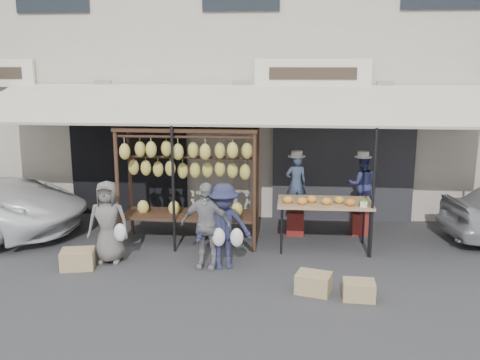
% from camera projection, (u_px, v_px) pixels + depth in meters
% --- Properties ---
extents(ground_plane, '(90.00, 90.00, 0.00)m').
position_uv_depth(ground_plane, '(221.00, 278.00, 8.55)').
color(ground_plane, '#2D2D30').
extents(shophouse, '(24.00, 6.15, 7.30)m').
position_uv_depth(shophouse, '(251.00, 52.00, 14.08)').
color(shophouse, '#BEB2A2').
rests_on(shophouse, ground_plane).
extents(awning, '(10.00, 2.35, 2.92)m').
position_uv_depth(awning, '(236.00, 105.00, 10.21)').
color(awning, beige).
rests_on(awning, ground_plane).
extents(banana_rack, '(2.60, 0.90, 2.24)m').
position_uv_depth(banana_rack, '(188.00, 162.00, 9.86)').
color(banana_rack, black).
rests_on(banana_rack, ground_plane).
extents(produce_table, '(1.70, 0.90, 1.04)m').
position_uv_depth(produce_table, '(325.00, 203.00, 9.66)').
color(produce_table, '#A08A5D').
rests_on(produce_table, ground_plane).
extents(vendor_left, '(0.47, 0.36, 1.15)m').
position_uv_depth(vendor_left, '(296.00, 183.00, 10.50)').
color(vendor_left, '#35435E').
rests_on(vendor_left, stool_left).
extents(vendor_right, '(0.59, 0.48, 1.16)m').
position_uv_depth(vendor_right, '(362.00, 184.00, 10.51)').
color(vendor_right, navy).
rests_on(vendor_right, stool_right).
extents(customer_left, '(0.73, 0.50, 1.43)m').
position_uv_depth(customer_left, '(108.00, 222.00, 9.09)').
color(customer_left, '#5F5B58').
rests_on(customer_left, ground_plane).
extents(customer_mid, '(0.90, 0.47, 1.46)m').
position_uv_depth(customer_mid, '(206.00, 225.00, 8.84)').
color(customer_mid, gray).
rests_on(customer_mid, ground_plane).
extents(customer_right, '(1.04, 0.76, 1.44)m').
position_uv_depth(customer_right, '(224.00, 226.00, 8.82)').
color(customer_right, '#242644').
rests_on(customer_right, ground_plane).
extents(stool_left, '(0.39, 0.39, 0.47)m').
position_uv_depth(stool_left, '(295.00, 223.00, 10.67)').
color(stool_left, maroon).
rests_on(stool_left, ground_plane).
extents(stool_right, '(0.38, 0.38, 0.45)m').
position_uv_depth(stool_right, '(360.00, 223.00, 10.68)').
color(stool_right, maroon).
rests_on(stool_right, ground_plane).
extents(crate_near_a, '(0.58, 0.50, 0.30)m').
position_uv_depth(crate_near_a, '(313.00, 283.00, 7.97)').
color(crate_near_a, tan).
rests_on(crate_near_a, ground_plane).
extents(crate_near_b, '(0.47, 0.37, 0.27)m').
position_uv_depth(crate_near_b, '(359.00, 290.00, 7.75)').
color(crate_near_b, tan).
rests_on(crate_near_b, ground_plane).
extents(crate_far, '(0.61, 0.52, 0.32)m').
position_uv_depth(crate_far, '(78.00, 259.00, 8.91)').
color(crate_far, tan).
rests_on(crate_far, ground_plane).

